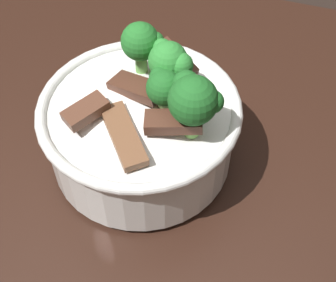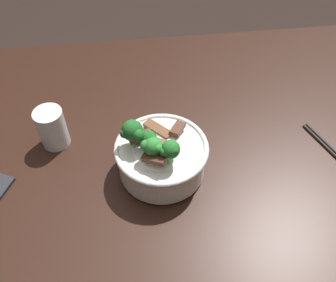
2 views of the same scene
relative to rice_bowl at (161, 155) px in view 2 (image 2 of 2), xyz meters
The scene contains 5 objects.
ground 0.82m from the rice_bowl, 113.16° to the right, with size 10.00×10.00×0.00m, color black.
dining_table 0.18m from the rice_bowl, 113.16° to the right, with size 1.43×0.93×0.76m.
rice_bowl is the anchor object (origin of this frame).
drinking_glass 0.28m from the rice_bowl, 26.17° to the right, with size 0.07×0.07×0.10m.
chopsticks_pair 0.43m from the rice_bowl, behind, with size 0.08×0.20×0.01m.
Camera 2 is at (0.09, 0.62, 1.46)m, focal length 39.09 mm.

